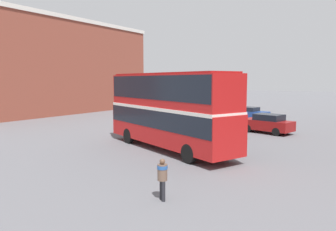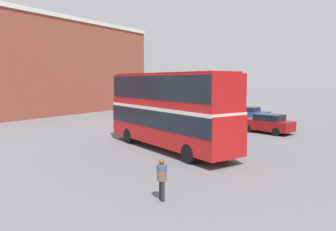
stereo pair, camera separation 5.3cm
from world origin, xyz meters
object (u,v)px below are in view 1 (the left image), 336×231
at_px(double_decker_bus, 168,106).
at_px(parked_car_kerb_far, 267,123).
at_px(parked_car_kerb_near, 249,113).
at_px(pedestrian_foreground, 162,175).

height_order(double_decker_bus, parked_car_kerb_far, double_decker_bus).
bearing_deg(parked_car_kerb_far, parked_car_kerb_near, -47.84).
relative_size(pedestrian_foreground, parked_car_kerb_far, 0.35).
distance_m(pedestrian_foreground, parked_car_kerb_far, 17.93).
height_order(pedestrian_foreground, parked_car_kerb_near, pedestrian_foreground).
relative_size(double_decker_bus, pedestrian_foreground, 7.07).
height_order(pedestrian_foreground, parked_car_kerb_far, parked_car_kerb_far).
xyz_separation_m(double_decker_bus, pedestrian_foreground, (4.71, -7.71, -1.86)).
bearing_deg(parked_car_kerb_near, pedestrian_foreground, -67.70).
xyz_separation_m(pedestrian_foreground, parked_car_kerb_near, (-5.77, 26.34, -0.23)).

